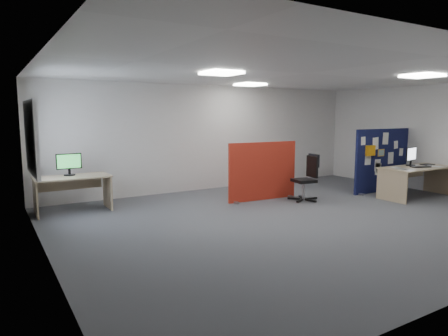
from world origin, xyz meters
name	(u,v)px	position (x,y,z in m)	size (l,w,h in m)	color
floor	(302,217)	(0.00, 0.00, 0.00)	(9.00, 9.00, 0.00)	#54565B
ceiling	(306,73)	(0.00, 0.00, 2.70)	(9.00, 7.00, 0.02)	white
wall_back	(212,138)	(0.00, 3.50, 1.35)	(9.00, 0.02, 2.70)	silver
wall_left	(43,161)	(-4.50, 0.00, 1.35)	(0.02, 7.00, 2.70)	silver
wall_right	(442,139)	(4.50, 0.00, 1.35)	(0.02, 7.00, 2.70)	silver
window	(31,138)	(-4.44, 2.00, 1.55)	(0.06, 1.70, 1.30)	white
ceiling_lights	(295,79)	(0.33, 0.67, 2.67)	(4.10, 4.10, 0.04)	white
navy_divider	(382,160)	(3.46, 0.90, 0.80)	(1.93, 0.30, 1.59)	#11183E
main_desk	(415,173)	(3.58, 0.04, 0.57)	(1.90, 0.84, 0.73)	tan
monitor_main	(411,155)	(3.61, 0.19, 0.98)	(0.51, 0.21, 0.45)	black
keyboard	(421,167)	(3.55, -0.10, 0.74)	(0.45, 0.18, 0.03)	black
mouse	(429,166)	(3.90, -0.10, 0.74)	(0.10, 0.06, 0.03)	gray
paper_tray	(427,164)	(4.14, 0.10, 0.74)	(0.28, 0.22, 0.01)	black
red_divider	(263,172)	(0.28, 1.65, 0.65)	(1.77, 0.30, 1.33)	#AE3016
second_desk	(72,185)	(-3.68, 2.72, 0.54)	(1.44, 0.72, 0.73)	tan
monitor_second	(69,163)	(-3.70, 2.81, 0.97)	(0.49, 0.22, 0.45)	black
office_chair	(308,175)	(1.12, 1.06, 0.59)	(0.69, 0.68, 1.04)	black
desk_papers	(411,167)	(3.33, -0.01, 0.73)	(1.37, 0.79, 0.00)	white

